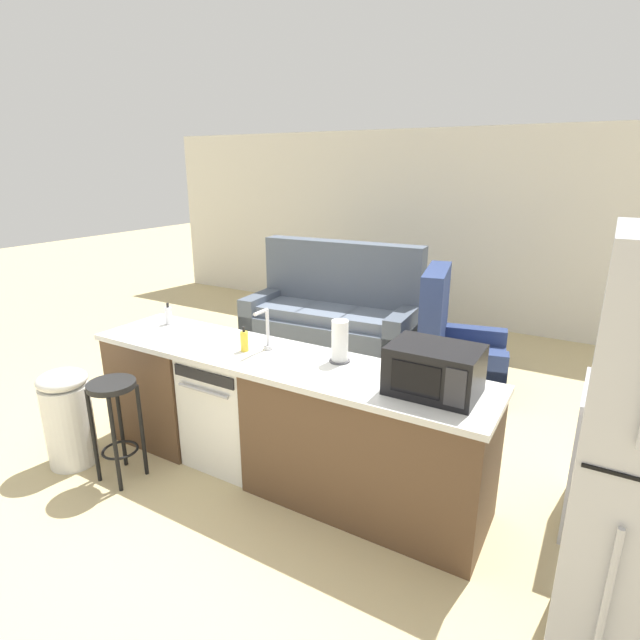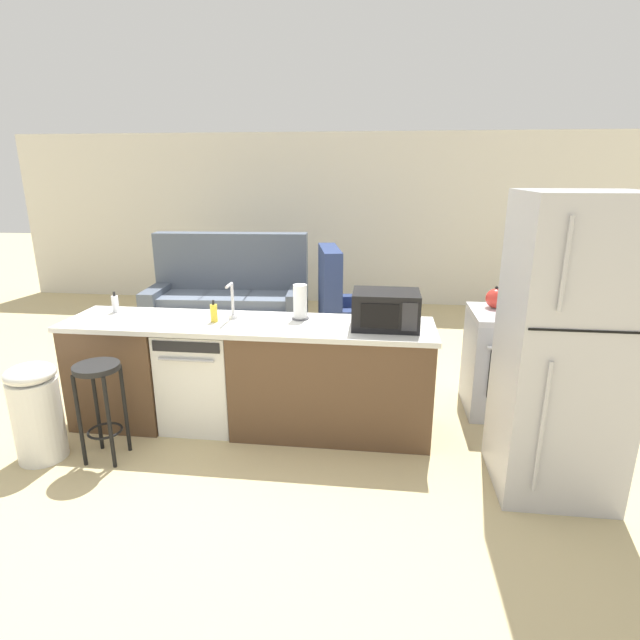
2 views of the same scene
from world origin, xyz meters
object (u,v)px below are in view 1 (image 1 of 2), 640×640
(trash_bin, at_px, (68,417))
(dishwasher, at_px, (234,407))
(bar_stool, at_px, (115,410))
(kettle, at_px, (629,371))
(couch, at_px, (334,317))
(microwave, at_px, (434,370))
(paper_towel_roll, at_px, (340,342))
(armchair, at_px, (452,355))
(dish_soap_bottle, at_px, (169,315))
(soap_bottle, at_px, (244,341))

(trash_bin, bearing_deg, dishwasher, 33.60)
(dishwasher, distance_m, bar_stool, 0.82)
(kettle, bearing_deg, dishwasher, -164.42)
(dishwasher, bearing_deg, couch, 101.64)
(dishwasher, relative_size, microwave, 1.68)
(kettle, bearing_deg, paper_towel_roll, -161.80)
(trash_bin, height_order, armchair, armchair)
(microwave, distance_m, trash_bin, 2.66)
(bar_stool, bearing_deg, dish_soap_bottle, 107.50)
(bar_stool, relative_size, armchair, 0.62)
(paper_towel_roll, height_order, dish_soap_bottle, paper_towel_roll)
(dishwasher, relative_size, soap_bottle, 4.77)
(dishwasher, xyz_separation_m, couch, (-0.51, 2.45, -0.03))
(couch, height_order, armchair, couch)
(dishwasher, bearing_deg, armchair, 62.75)
(dishwasher, height_order, soap_bottle, soap_bottle)
(armchair, bearing_deg, paper_towel_roll, -97.41)
(dishwasher, relative_size, dish_soap_bottle, 4.77)
(soap_bottle, relative_size, dish_soap_bottle, 1.00)
(microwave, bearing_deg, bar_stool, -163.02)
(paper_towel_roll, distance_m, soap_bottle, 0.69)
(microwave, bearing_deg, dish_soap_bottle, 176.07)
(armchair, bearing_deg, trash_bin, -127.25)
(paper_towel_roll, xyz_separation_m, dish_soap_bottle, (-1.58, 0.01, -0.07))
(kettle, distance_m, armchair, 2.04)
(soap_bottle, height_order, armchair, armchair)
(paper_towel_roll, bearing_deg, dish_soap_bottle, 179.58)
(microwave, height_order, paper_towel_roll, paper_towel_roll)
(dishwasher, xyz_separation_m, trash_bin, (-1.01, -0.67, -0.04))
(couch, bearing_deg, armchair, -15.06)
(bar_stool, relative_size, trash_bin, 1.00)
(dish_soap_bottle, relative_size, kettle, 0.86)
(dishwasher, height_order, couch, couch)
(soap_bottle, distance_m, trash_bin, 1.45)
(dish_soap_bottle, height_order, kettle, kettle)
(kettle, bearing_deg, couch, 148.87)
(trash_bin, distance_m, couch, 3.17)
(soap_bottle, bearing_deg, dishwasher, 172.49)
(kettle, xyz_separation_m, armchair, (-1.39, 1.36, -0.64))
(microwave, xyz_separation_m, armchair, (-0.43, 2.04, -0.69))
(paper_towel_roll, xyz_separation_m, kettle, (1.63, 0.54, -0.05))
(dishwasher, distance_m, kettle, 2.59)
(dishwasher, distance_m, microwave, 1.61)
(dish_soap_bottle, xyz_separation_m, bar_stool, (0.24, -0.77, -0.44))
(armchair, bearing_deg, soap_bottle, -113.89)
(dish_soap_bottle, relative_size, couch, 0.09)
(microwave, height_order, couch, couch)
(dish_soap_bottle, relative_size, bar_stool, 0.24)
(couch, bearing_deg, bar_stool, -90.53)
(paper_towel_roll, distance_m, dish_soap_bottle, 1.58)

